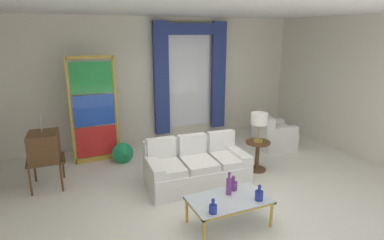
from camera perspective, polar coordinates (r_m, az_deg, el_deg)
ground_plane at (r=5.62m, az=4.30°, el=-12.60°), size 16.00×16.00×0.00m
wall_rear at (r=7.88m, az=-5.92°, el=7.05°), size 8.00×0.12×3.00m
wall_right at (r=7.88m, az=26.74°, el=5.49°), size 0.12×7.00×3.00m
ceiling_slab at (r=5.69m, az=0.99°, el=19.29°), size 8.00×7.60×0.04m
curtained_window at (r=7.96m, az=-0.23°, el=8.96°), size 2.00×0.17×2.70m
couch_white_long at (r=5.78m, az=0.61°, el=-8.38°), size 1.80×1.01×0.86m
coffee_table at (r=4.60m, az=6.65°, el=-14.20°), size 1.12×0.65×0.41m
bottle_blue_decanter at (r=4.20m, az=3.79°, el=-15.47°), size 0.10×0.10×0.21m
bottle_crystal_tall at (r=4.62m, az=6.63°, el=-11.53°), size 0.08×0.08×0.35m
bottle_amber_squat at (r=4.78m, az=7.37°, el=-11.44°), size 0.13×0.13×0.22m
bottle_ruby_flask at (r=4.57m, az=11.92°, el=-12.95°), size 0.11×0.11×0.23m
vintage_tv at (r=6.03m, az=-24.97°, el=-4.51°), size 0.62×0.63×1.35m
armchair_white at (r=7.77m, az=14.13°, el=-2.67°), size 0.94×0.93×0.80m
stained_glass_divider at (r=6.80m, az=-17.09°, el=1.31°), size 0.95×0.05×2.20m
peacock_figurine at (r=6.72m, az=-12.10°, el=-6.01°), size 0.44×0.60×0.50m
round_side_table at (r=6.38m, az=11.63°, el=-5.84°), size 0.48×0.48×0.59m
table_lamp_brass at (r=6.18m, az=11.96°, el=-0.01°), size 0.32×0.32×0.57m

